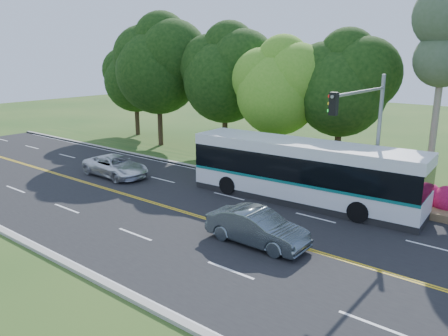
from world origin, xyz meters
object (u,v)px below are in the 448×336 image
Objects in this scene: traffic_signal at (366,124)px; sedan at (257,227)px; transit_bus at (302,172)px; suv at (116,166)px.

sedan is at bearing -108.18° from traffic_signal.
suv is (-12.28, -3.15, -0.97)m from transit_bus.
suv is (-15.57, -3.23, -3.96)m from traffic_signal.
transit_bus is 12.71m from suv.
sedan is at bearing -101.46° from suv.
traffic_signal is 4.45m from transit_bus.
traffic_signal is 1.53× the size of sedan.
sedan reaches higher than suv.
traffic_signal is 7.68m from sedan.
sedan is (1.23, -6.20, -0.91)m from transit_bus.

